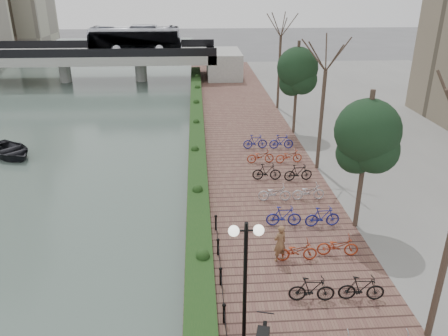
{
  "coord_description": "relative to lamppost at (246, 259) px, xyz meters",
  "views": [
    {
      "loc": [
        0.67,
        -8.52,
        11.12
      ],
      "look_at": [
        2.02,
        12.79,
        2.0
      ],
      "focal_mm": 35.0,
      "sensor_mm": 36.0,
      "label": 1
    }
  ],
  "objects": [
    {
      "name": "pedestrian",
      "position": [
        1.94,
        4.5,
        -2.44
      ],
      "size": [
        0.71,
        0.6,
        1.64
      ],
      "primitive_type": "imported",
      "rotation": [
        0.0,
        0.0,
        3.56
      ],
      "color": "brown",
      "rests_on": "promenade"
    },
    {
      "name": "bicycle_parking",
      "position": [
        3.55,
        8.35,
        -2.78
      ],
      "size": [
        2.4,
        19.89,
        1.0
      ],
      "color": "#BABABF",
      "rests_on": "promenade"
    },
    {
      "name": "hedge",
      "position": [
        -1.35,
        18.06,
        -2.96
      ],
      "size": [
        1.1,
        56.0,
        0.6
      ],
      "primitive_type": "cube",
      "color": "#133614",
      "rests_on": "promenade"
    },
    {
      "name": "promenade",
      "position": [
        2.05,
        15.56,
        -3.51
      ],
      "size": [
        8.0,
        75.0,
        0.5
      ],
      "primitive_type": "cube",
      "color": "brown",
      "rests_on": "ground"
    },
    {
      "name": "lamppost",
      "position": [
        0.0,
        0.0,
        0.0
      ],
      "size": [
        1.02,
        0.32,
        4.47
      ],
      "color": "black",
      "rests_on": "promenade"
    },
    {
      "name": "chain_fence",
      "position": [
        -0.55,
        0.06,
        -2.91
      ],
      "size": [
        0.1,
        14.1,
        0.7
      ],
      "color": "black",
      "rests_on": "promenade"
    },
    {
      "name": "bridge",
      "position": [
        -15.17,
        43.06,
        -0.38
      ],
      "size": [
        36.0,
        10.77,
        6.5
      ],
      "color": "gray",
      "rests_on": "ground"
    },
    {
      "name": "boat",
      "position": [
        -14.23,
        18.44,
        -3.28
      ],
      "size": [
        5.33,
        5.33,
        0.91
      ],
      "primitive_type": "imported",
      "rotation": [
        0.0,
        0.0,
        0.79
      ],
      "color": "black",
      "rests_on": "river_water"
    },
    {
      "name": "street_trees",
      "position": [
        6.05,
        10.74,
        -0.07
      ],
      "size": [
        3.2,
        37.12,
        6.8
      ],
      "color": "#33281E",
      "rests_on": "promenade"
    }
  ]
}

